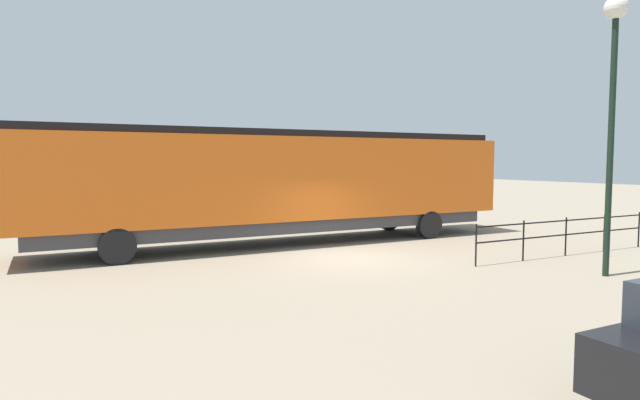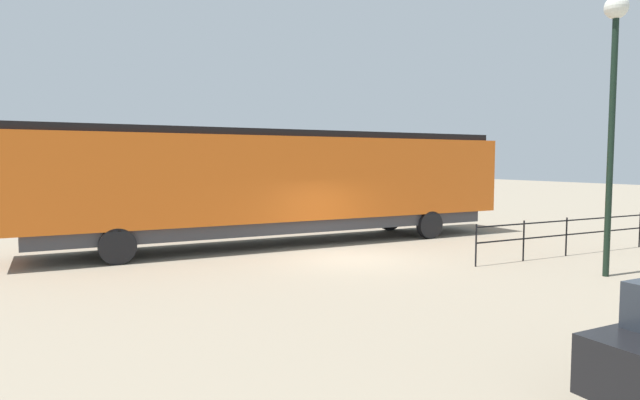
% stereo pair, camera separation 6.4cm
% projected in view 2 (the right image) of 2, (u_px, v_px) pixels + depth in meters
% --- Properties ---
extents(ground_plane, '(120.00, 120.00, 0.00)m').
position_uv_depth(ground_plane, '(350.00, 258.00, 16.80)').
color(ground_plane, gray).
extents(locomotive, '(3.14, 18.39, 4.19)m').
position_uv_depth(locomotive, '(293.00, 181.00, 19.83)').
color(locomotive, orange).
rests_on(locomotive, ground_plane).
extents(lamp_post, '(0.60, 0.60, 7.38)m').
position_uv_depth(lamp_post, '(614.00, 71.00, 13.79)').
color(lamp_post, black).
rests_on(lamp_post, ground_plane).
extents(platform_fence, '(0.05, 7.86, 1.26)m').
position_uv_depth(platform_fence, '(567.00, 231.00, 17.19)').
color(platform_fence, black).
rests_on(platform_fence, ground_plane).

